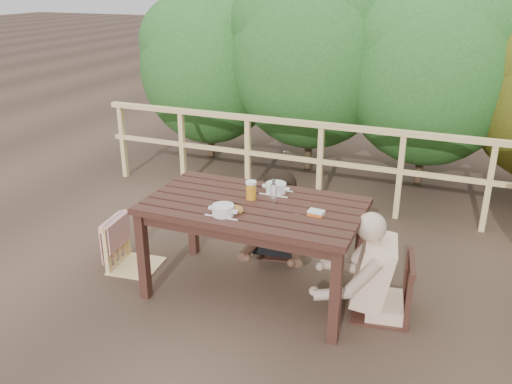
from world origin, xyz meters
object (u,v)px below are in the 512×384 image
at_px(beer_glass, 251,191).
at_px(butter_tub, 316,214).
at_px(chair_right, 385,260).
at_px(chair_far, 282,215).
at_px(bread_roll, 236,210).
at_px(table, 254,249).
at_px(woman, 283,186).
at_px(soup_far, 276,188).
at_px(soup_near, 223,211).
at_px(bottle, 274,193).
at_px(chair_left, 133,224).
at_px(diner_right, 392,234).

bearing_deg(beer_glass, butter_tub, -10.55).
bearing_deg(chair_right, chair_far, -129.78).
bearing_deg(bread_roll, chair_far, 87.69).
height_order(table, butter_tub, butter_tub).
relative_size(woman, soup_far, 4.75).
distance_m(chair_right, woman, 1.29).
bearing_deg(butter_tub, chair_right, 19.55).
bearing_deg(bread_roll, soup_near, -132.31).
distance_m(woman, bottle, 0.77).
relative_size(bread_roll, butter_tub, 1.06).
xyz_separation_m(chair_right, soup_far, (-0.98, 0.19, 0.38)).
bearing_deg(bottle, soup_far, 105.54).
distance_m(chair_left, bottle, 1.41).
xyz_separation_m(soup_near, bottle, (0.28, 0.35, 0.06)).
height_order(chair_right, soup_near, chair_right).
bearing_deg(soup_far, bottle, -74.46).
xyz_separation_m(chair_right, beer_glass, (-1.12, -0.03, 0.42)).
relative_size(table, soup_near, 6.05).
distance_m(soup_near, bread_roll, 0.11).
xyz_separation_m(diner_right, soup_far, (-1.01, 0.19, 0.15)).
bearing_deg(woman, bottle, 94.02).
distance_m(table, diner_right, 1.14).
bearing_deg(woman, beer_glass, 77.87).
bearing_deg(soup_near, chair_right, 18.52).
bearing_deg(bread_roll, diner_right, 15.58).
bearing_deg(butter_tub, diner_right, 18.82).
bearing_deg(soup_far, chair_left, -165.78).
xyz_separation_m(chair_far, butter_tub, (0.55, -0.78, 0.43)).
relative_size(diner_right, bottle, 6.31).
height_order(chair_far, woman, woman).
distance_m(woman, butter_tub, 0.98).
bearing_deg(soup_near, diner_right, 18.10).
distance_m(table, soup_near, 0.56).
xyz_separation_m(bread_roll, bottle, (0.21, 0.27, 0.07)).
bearing_deg(beer_glass, bottle, -6.70).
distance_m(soup_near, beer_glass, 0.38).
height_order(chair_right, soup_far, chair_right).
height_order(table, chair_right, chair_right).
relative_size(woman, bottle, 6.17).
bearing_deg(chair_far, beer_glass, -102.22).
height_order(table, woman, woman).
bearing_deg(bread_roll, bottle, 52.38).
bearing_deg(bottle, chair_right, 3.16).
bearing_deg(butter_tub, bottle, 172.69).
xyz_separation_m(chair_right, butter_tub, (-0.53, -0.14, 0.36)).
relative_size(chair_right, bottle, 4.20).
bearing_deg(chair_left, chair_far, -62.67).
xyz_separation_m(chair_right, soup_near, (-1.19, -0.40, 0.38)).
bearing_deg(butter_tub, table, -178.98).
bearing_deg(table, diner_right, 4.99).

